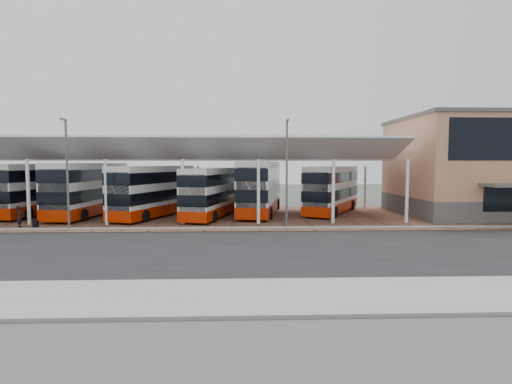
% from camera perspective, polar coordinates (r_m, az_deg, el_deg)
% --- Properties ---
extents(ground, '(140.00, 140.00, 0.00)m').
position_cam_1_polar(ground, '(23.67, 1.21, -7.78)').
color(ground, '#3F423D').
extents(road, '(120.00, 14.00, 0.02)m').
position_cam_1_polar(road, '(22.69, 1.36, -8.28)').
color(road, black).
rests_on(road, ground).
extents(forecourt, '(72.00, 16.00, 0.06)m').
position_cam_1_polar(forecourt, '(36.59, 3.20, -3.51)').
color(forecourt, brown).
rests_on(forecourt, ground).
extents(sidewalk, '(120.00, 4.00, 0.14)m').
position_cam_1_polar(sidewalk, '(14.97, 3.21, -14.62)').
color(sidewalk, slate).
rests_on(sidewalk, ground).
extents(north_kerb, '(120.00, 0.80, 0.14)m').
position_cam_1_polar(north_kerb, '(29.74, 0.54, -5.19)').
color(north_kerb, slate).
rests_on(north_kerb, ground).
extents(yellow_line_near, '(120.00, 0.12, 0.01)m').
position_cam_1_polar(yellow_line_near, '(16.88, 2.58, -12.59)').
color(yellow_line_near, gold).
rests_on(yellow_line_near, road).
extents(yellow_line_far, '(120.00, 0.12, 0.01)m').
position_cam_1_polar(yellow_line_far, '(17.17, 2.50, -12.31)').
color(yellow_line_far, gold).
rests_on(yellow_line_far, road).
extents(canopy, '(37.00, 11.63, 7.07)m').
position_cam_1_polar(canopy, '(37.36, -9.26, 5.46)').
color(canopy, white).
rests_on(canopy, ground).
extents(terminal, '(18.40, 14.40, 9.25)m').
position_cam_1_polar(terminal, '(44.31, 31.32, 3.23)').
color(terminal, '#54514F').
rests_on(terminal, ground).
extents(lamp_west, '(0.16, 0.90, 8.07)m').
position_cam_1_polar(lamp_west, '(32.02, -25.39, 2.79)').
color(lamp_west, '#56575D').
rests_on(lamp_west, ground).
extents(lamp_east, '(0.16, 0.90, 8.07)m').
position_cam_1_polar(lamp_east, '(29.58, 4.42, 3.10)').
color(lamp_east, '#56575D').
rests_on(lamp_east, ground).
extents(bus_0, '(4.46, 11.86, 4.78)m').
position_cam_1_polar(bus_0, '(43.10, -28.34, 0.36)').
color(bus_0, silver).
rests_on(bus_0, forecourt).
extents(bus_1, '(3.90, 12.00, 4.85)m').
position_cam_1_polar(bus_1, '(39.98, -22.71, 0.34)').
color(bus_1, silver).
rests_on(bus_1, forecourt).
extents(bus_2, '(6.08, 11.35, 4.59)m').
position_cam_1_polar(bus_2, '(37.40, -14.28, 0.09)').
color(bus_2, silver).
rests_on(bus_2, forecourt).
extents(bus_3, '(4.89, 10.95, 4.40)m').
position_cam_1_polar(bus_3, '(36.25, -6.22, -0.08)').
color(bus_3, silver).
rests_on(bus_3, forecourt).
extents(bus_4, '(4.82, 12.40, 4.99)m').
position_cam_1_polar(bus_4, '(38.23, 0.63, 0.60)').
color(bus_4, silver).
rests_on(bus_4, forecourt).
extents(bus_5, '(7.39, 10.85, 4.52)m').
position_cam_1_polar(bus_5, '(39.64, 10.83, 0.31)').
color(bus_5, silver).
rests_on(bus_5, forecourt).
extents(pedestrian, '(0.55, 0.69, 1.67)m').
position_cam_1_polar(pedestrian, '(34.89, -30.68, -3.03)').
color(pedestrian, black).
rests_on(pedestrian, forecourt).
extents(suitcase, '(0.36, 0.25, 0.61)m').
position_cam_1_polar(suitcase, '(33.84, -28.97, -4.07)').
color(suitcase, black).
rests_on(suitcase, forecourt).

